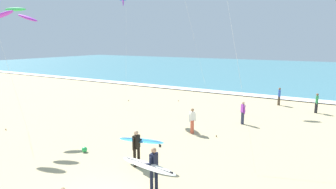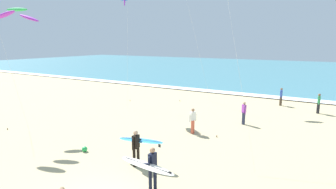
{
  "view_description": "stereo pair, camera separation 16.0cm",
  "coord_description": "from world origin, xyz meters",
  "px_view_note": "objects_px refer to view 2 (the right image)",
  "views": [
    {
      "loc": [
        6.07,
        -5.87,
        5.58
      ],
      "look_at": [
        -0.89,
        6.12,
        2.94
      ],
      "focal_mm": 29.65,
      "sensor_mm": 36.0,
      "label": 1
    },
    {
      "loc": [
        6.21,
        -5.79,
        5.58
      ],
      "look_at": [
        -0.89,
        6.12,
        2.94
      ],
      "focal_mm": 29.65,
      "sensor_mm": 36.0,
      "label": 2
    }
  ],
  "objects_px": {
    "surfer_third": "(138,143)",
    "bystander_green_top": "(319,103)",
    "kite_arc_emerald_near": "(17,14)",
    "bystander_white_top": "(193,121)",
    "surfer_lead": "(150,166)",
    "beach_ball": "(85,149)",
    "bystander_purple_top": "(244,113)",
    "bystander_blue_top": "(281,97)"
  },
  "relations": [
    {
      "from": "surfer_third",
      "to": "bystander_blue_top",
      "type": "relative_size",
      "value": 1.54
    },
    {
      "from": "bystander_blue_top",
      "to": "beach_ball",
      "type": "xyz_separation_m",
      "value": [
        -6.89,
        -16.39,
        -0.67
      ]
    },
    {
      "from": "bystander_green_top",
      "to": "beach_ball",
      "type": "xyz_separation_m",
      "value": [
        -9.9,
        -14.97,
        -0.67
      ]
    },
    {
      "from": "kite_arc_emerald_near",
      "to": "bystander_blue_top",
      "type": "distance_m",
      "value": 21.17
    },
    {
      "from": "surfer_lead",
      "to": "kite_arc_emerald_near",
      "type": "height_order",
      "value": "kite_arc_emerald_near"
    },
    {
      "from": "bystander_white_top",
      "to": "beach_ball",
      "type": "xyz_separation_m",
      "value": [
        -3.51,
        -5.48,
        -0.67
      ]
    },
    {
      "from": "beach_ball",
      "to": "surfer_lead",
      "type": "bearing_deg",
      "value": -16.08
    },
    {
      "from": "bystander_blue_top",
      "to": "bystander_purple_top",
      "type": "height_order",
      "value": "same"
    },
    {
      "from": "surfer_lead",
      "to": "beach_ball",
      "type": "distance_m",
      "value": 5.39
    },
    {
      "from": "surfer_third",
      "to": "bystander_purple_top",
      "type": "xyz_separation_m",
      "value": [
        2.35,
        8.81,
        -0.24
      ]
    },
    {
      "from": "surfer_lead",
      "to": "surfer_third",
      "type": "relative_size",
      "value": 0.93
    },
    {
      "from": "surfer_lead",
      "to": "surfer_third",
      "type": "xyz_separation_m",
      "value": [
        -1.79,
        1.66,
        0.01
      ]
    },
    {
      "from": "bystander_white_top",
      "to": "surfer_lead",
      "type": "bearing_deg",
      "value": -77.07
    },
    {
      "from": "bystander_blue_top",
      "to": "bystander_green_top",
      "type": "xyz_separation_m",
      "value": [
        3.01,
        -1.41,
        0.0
      ]
    },
    {
      "from": "surfer_lead",
      "to": "beach_ball",
      "type": "height_order",
      "value": "surfer_lead"
    },
    {
      "from": "surfer_third",
      "to": "bystander_purple_top",
      "type": "relative_size",
      "value": 1.54
    },
    {
      "from": "surfer_lead",
      "to": "bystander_white_top",
      "type": "xyz_separation_m",
      "value": [
        -1.6,
        6.96,
        -0.23
      ]
    },
    {
      "from": "surfer_lead",
      "to": "bystander_green_top",
      "type": "distance_m",
      "value": 17.13
    },
    {
      "from": "surfer_lead",
      "to": "bystander_purple_top",
      "type": "xyz_separation_m",
      "value": [
        0.56,
        10.47,
        -0.23
      ]
    },
    {
      "from": "surfer_third",
      "to": "bystander_white_top",
      "type": "distance_m",
      "value": 5.3
    },
    {
      "from": "kite_arc_emerald_near",
      "to": "bystander_purple_top",
      "type": "distance_m",
      "value": 15.49
    },
    {
      "from": "surfer_lead",
      "to": "kite_arc_emerald_near",
      "type": "xyz_separation_m",
      "value": [
        -10.8,
        2.06,
        6.12
      ]
    },
    {
      "from": "bystander_purple_top",
      "to": "beach_ball",
      "type": "distance_m",
      "value": 10.65
    },
    {
      "from": "kite_arc_emerald_near",
      "to": "beach_ball",
      "type": "distance_m",
      "value": 9.06
    },
    {
      "from": "surfer_third",
      "to": "bystander_green_top",
      "type": "relative_size",
      "value": 1.54
    },
    {
      "from": "bystander_white_top",
      "to": "beach_ball",
      "type": "height_order",
      "value": "bystander_white_top"
    },
    {
      "from": "surfer_third",
      "to": "surfer_lead",
      "type": "bearing_deg",
      "value": -42.87
    },
    {
      "from": "bystander_purple_top",
      "to": "kite_arc_emerald_near",
      "type": "bearing_deg",
      "value": -143.49
    },
    {
      "from": "surfer_lead",
      "to": "bystander_green_top",
      "type": "xyz_separation_m",
      "value": [
        4.79,
        16.45,
        -0.23
      ]
    },
    {
      "from": "bystander_blue_top",
      "to": "bystander_white_top",
      "type": "relative_size",
      "value": 1.0
    },
    {
      "from": "surfer_lead",
      "to": "bystander_green_top",
      "type": "relative_size",
      "value": 1.42
    },
    {
      "from": "surfer_lead",
      "to": "kite_arc_emerald_near",
      "type": "bearing_deg",
      "value": 169.18
    },
    {
      "from": "surfer_third",
      "to": "bystander_purple_top",
      "type": "distance_m",
      "value": 9.12
    },
    {
      "from": "surfer_third",
      "to": "bystander_green_top",
      "type": "xyz_separation_m",
      "value": [
        6.58,
        14.78,
        -0.24
      ]
    },
    {
      "from": "kite_arc_emerald_near",
      "to": "beach_ball",
      "type": "relative_size",
      "value": 26.94
    },
    {
      "from": "kite_arc_emerald_near",
      "to": "beach_ball",
      "type": "bearing_deg",
      "value": -5.93
    },
    {
      "from": "kite_arc_emerald_near",
      "to": "bystander_white_top",
      "type": "height_order",
      "value": "kite_arc_emerald_near"
    },
    {
      "from": "bystander_purple_top",
      "to": "bystander_green_top",
      "type": "relative_size",
      "value": 1.0
    },
    {
      "from": "surfer_third",
      "to": "kite_arc_emerald_near",
      "type": "xyz_separation_m",
      "value": [
        -9.01,
        0.4,
        6.11
      ]
    },
    {
      "from": "kite_arc_emerald_near",
      "to": "bystander_blue_top",
      "type": "xyz_separation_m",
      "value": [
        12.58,
        15.8,
        -6.35
      ]
    },
    {
      "from": "surfer_lead",
      "to": "bystander_blue_top",
      "type": "bearing_deg",
      "value": 84.29
    },
    {
      "from": "kite_arc_emerald_near",
      "to": "beach_ball",
      "type": "height_order",
      "value": "kite_arc_emerald_near"
    }
  ]
}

